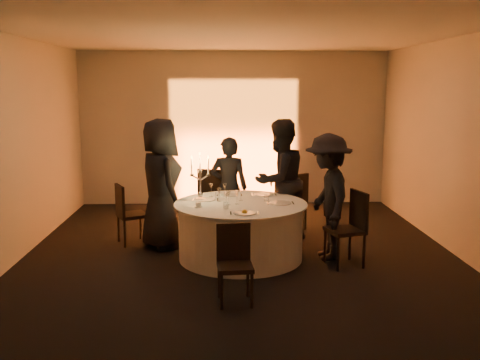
{
  "coord_description": "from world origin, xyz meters",
  "views": [
    {
      "loc": [
        -0.27,
        -7.04,
        2.32
      ],
      "look_at": [
        0.0,
        0.2,
        1.05
      ],
      "focal_mm": 40.0,
      "sensor_mm": 36.0,
      "label": 1
    }
  ],
  "objects_px": {
    "chair_back_left": "(213,195)",
    "candelabra": "(200,183)",
    "chair_left": "(127,211)",
    "chair_back_right": "(293,198)",
    "banquet_table": "(241,231)",
    "guest_back_left": "(229,188)",
    "guest_left": "(161,184)",
    "chair_front": "(234,259)",
    "coffee_cup": "(198,205)",
    "chair_right": "(351,224)",
    "guest_back_right": "(280,181)",
    "guest_right": "(328,197)"
  },
  "relations": [
    {
      "from": "chair_front",
      "to": "chair_back_right",
      "type": "bearing_deg",
      "value": 65.78
    },
    {
      "from": "chair_front",
      "to": "guest_left",
      "type": "height_order",
      "value": "guest_left"
    },
    {
      "from": "chair_back_right",
      "to": "guest_back_left",
      "type": "xyz_separation_m",
      "value": [
        -1.05,
        -0.37,
        0.25
      ]
    },
    {
      "from": "candelabra",
      "to": "coffee_cup",
      "type": "bearing_deg",
      "value": -91.04
    },
    {
      "from": "guest_back_left",
      "to": "guest_left",
      "type": "bearing_deg",
      "value": 33.02
    },
    {
      "from": "guest_left",
      "to": "guest_back_left",
      "type": "bearing_deg",
      "value": -91.05
    },
    {
      "from": "chair_back_left",
      "to": "guest_right",
      "type": "relative_size",
      "value": 0.6
    },
    {
      "from": "chair_back_right",
      "to": "guest_left",
      "type": "height_order",
      "value": "guest_left"
    },
    {
      "from": "chair_right",
      "to": "guest_right",
      "type": "bearing_deg",
      "value": -156.35
    },
    {
      "from": "chair_back_left",
      "to": "chair_back_right",
      "type": "relative_size",
      "value": 1.08
    },
    {
      "from": "chair_front",
      "to": "coffee_cup",
      "type": "relative_size",
      "value": 7.76
    },
    {
      "from": "chair_right",
      "to": "coffee_cup",
      "type": "height_order",
      "value": "chair_right"
    },
    {
      "from": "guest_back_right",
      "to": "chair_left",
      "type": "bearing_deg",
      "value": -33.83
    },
    {
      "from": "chair_back_right",
      "to": "chair_right",
      "type": "relative_size",
      "value": 0.96
    },
    {
      "from": "guest_left",
      "to": "guest_back_left",
      "type": "relative_size",
      "value": 1.2
    },
    {
      "from": "chair_front",
      "to": "coffee_cup",
      "type": "xyz_separation_m",
      "value": [
        -0.43,
        1.25,
        0.32
      ]
    },
    {
      "from": "chair_left",
      "to": "chair_back_right",
      "type": "xyz_separation_m",
      "value": [
        2.56,
        0.68,
        0.03
      ]
    },
    {
      "from": "chair_left",
      "to": "chair_back_right",
      "type": "relative_size",
      "value": 0.96
    },
    {
      "from": "chair_back_right",
      "to": "guest_left",
      "type": "distance_m",
      "value": 2.25
    },
    {
      "from": "coffee_cup",
      "to": "candelabra",
      "type": "relative_size",
      "value": 0.16
    },
    {
      "from": "banquet_table",
      "to": "guest_back_left",
      "type": "distance_m",
      "value": 1.12
    },
    {
      "from": "candelabra",
      "to": "chair_back_left",
      "type": "bearing_deg",
      "value": 82.69
    },
    {
      "from": "chair_right",
      "to": "chair_front",
      "type": "xyz_separation_m",
      "value": [
        -1.55,
        -1.14,
        -0.08
      ]
    },
    {
      "from": "chair_back_left",
      "to": "chair_left",
      "type": "bearing_deg",
      "value": 44.47
    },
    {
      "from": "chair_right",
      "to": "guest_back_right",
      "type": "relative_size",
      "value": 0.53
    },
    {
      "from": "chair_back_left",
      "to": "candelabra",
      "type": "bearing_deg",
      "value": 95.98
    },
    {
      "from": "guest_back_left",
      "to": "guest_right",
      "type": "xyz_separation_m",
      "value": [
        1.32,
        -1.06,
        0.07
      ]
    },
    {
      "from": "chair_back_right",
      "to": "guest_right",
      "type": "height_order",
      "value": "guest_right"
    },
    {
      "from": "chair_back_right",
      "to": "coffee_cup",
      "type": "distance_m",
      "value": 2.21
    },
    {
      "from": "chair_right",
      "to": "chair_back_right",
      "type": "bearing_deg",
      "value": -178.58
    },
    {
      "from": "chair_back_left",
      "to": "candelabra",
      "type": "distance_m",
      "value": 1.32
    },
    {
      "from": "guest_back_left",
      "to": "chair_back_left",
      "type": "bearing_deg",
      "value": -53.35
    },
    {
      "from": "banquet_table",
      "to": "guest_back_right",
      "type": "relative_size",
      "value": 0.97
    },
    {
      "from": "banquet_table",
      "to": "chair_front",
      "type": "bearing_deg",
      "value": -94.82
    },
    {
      "from": "banquet_table",
      "to": "guest_back_left",
      "type": "relative_size",
      "value": 1.15
    },
    {
      "from": "banquet_table",
      "to": "guest_back_left",
      "type": "height_order",
      "value": "guest_back_left"
    },
    {
      "from": "chair_left",
      "to": "guest_back_left",
      "type": "relative_size",
      "value": 0.57
    },
    {
      "from": "guest_back_right",
      "to": "coffee_cup",
      "type": "height_order",
      "value": "guest_back_right"
    },
    {
      "from": "chair_back_left",
      "to": "guest_left",
      "type": "distance_m",
      "value": 1.24
    },
    {
      "from": "banquet_table",
      "to": "chair_back_right",
      "type": "relative_size",
      "value": 1.91
    },
    {
      "from": "chair_back_right",
      "to": "coffee_cup",
      "type": "relative_size",
      "value": 8.57
    },
    {
      "from": "guest_back_left",
      "to": "candelabra",
      "type": "height_order",
      "value": "guest_back_left"
    },
    {
      "from": "candelabra",
      "to": "guest_back_right",
      "type": "bearing_deg",
      "value": 26.81
    },
    {
      "from": "guest_right",
      "to": "candelabra",
      "type": "height_order",
      "value": "guest_right"
    },
    {
      "from": "chair_back_right",
      "to": "chair_front",
      "type": "distance_m",
      "value": 3.06
    },
    {
      "from": "chair_left",
      "to": "chair_right",
      "type": "height_order",
      "value": "chair_right"
    },
    {
      "from": "chair_back_right",
      "to": "chair_right",
      "type": "bearing_deg",
      "value": 75.67
    },
    {
      "from": "guest_left",
      "to": "guest_right",
      "type": "relative_size",
      "value": 1.1
    },
    {
      "from": "guest_back_right",
      "to": "coffee_cup",
      "type": "bearing_deg",
      "value": 5.38
    },
    {
      "from": "guest_back_left",
      "to": "banquet_table",
      "type": "bearing_deg",
      "value": 105.27
    }
  ]
}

